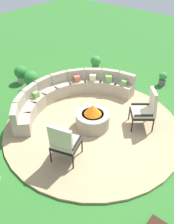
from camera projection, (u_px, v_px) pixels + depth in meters
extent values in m
plane|color=#2D6B28|center=(92.00, 128.00, 7.02)|extent=(24.00, 24.00, 0.00)
cylinder|color=tan|center=(92.00, 127.00, 7.00)|extent=(4.88, 4.88, 0.06)
cylinder|color=#9E937F|center=(93.00, 120.00, 6.86)|extent=(0.93, 0.93, 0.43)
cylinder|color=black|center=(93.00, 115.00, 6.75)|extent=(0.60, 0.60, 0.06)
cone|color=orange|center=(93.00, 109.00, 6.65)|extent=(0.48, 0.48, 0.28)
cube|color=#9E937F|center=(124.00, 90.00, 8.13)|extent=(0.51, 0.59, 0.43)
cube|color=#9E937F|center=(127.00, 78.00, 8.01)|extent=(0.22, 0.56, 0.32)
cube|color=#9E937F|center=(109.00, 86.00, 8.32)|extent=(0.62, 0.68, 0.43)
cube|color=#9E937F|center=(110.00, 74.00, 8.21)|extent=(0.36, 0.57, 0.32)
cube|color=#9E937F|center=(93.00, 85.00, 8.39)|extent=(0.69, 0.71, 0.43)
cube|color=#9E937F|center=(93.00, 73.00, 8.28)|extent=(0.47, 0.53, 0.32)
cube|color=#9E937F|center=(77.00, 86.00, 8.33)|extent=(0.71, 0.68, 0.43)
cube|color=#9E937F|center=(75.00, 74.00, 8.23)|extent=(0.54, 0.45, 0.32)
cube|color=#9E937F|center=(62.00, 89.00, 8.16)|extent=(0.66, 0.60, 0.43)
cube|color=#9E937F|center=(59.00, 77.00, 8.04)|extent=(0.57, 0.33, 0.32)
cube|color=#9E937F|center=(48.00, 95.00, 7.89)|extent=(0.57, 0.48, 0.43)
cube|color=#9E937F|center=(43.00, 83.00, 7.75)|extent=(0.55, 0.19, 0.32)
cube|color=#9E937F|center=(36.00, 103.00, 7.53)|extent=(0.64, 0.57, 0.43)
cube|color=#9E937F|center=(30.00, 91.00, 7.36)|extent=(0.57, 0.28, 0.32)
cube|color=#9E937F|center=(27.00, 113.00, 7.12)|extent=(0.70, 0.66, 0.43)
cube|color=#9E937F|center=(20.00, 101.00, 6.92)|extent=(0.56, 0.41, 0.32)
cube|color=#9E937F|center=(22.00, 125.00, 6.69)|extent=(0.70, 0.71, 0.43)
cube|color=#9E937F|center=(14.00, 114.00, 6.46)|extent=(0.50, 0.51, 0.32)
cube|color=#70A34C|center=(124.00, 83.00, 7.92)|extent=(0.15, 0.17, 0.16)
cube|color=#70A34C|center=(109.00, 79.00, 8.09)|extent=(0.26, 0.27, 0.21)
cube|color=beige|center=(93.00, 77.00, 8.16)|extent=(0.25, 0.26, 0.20)
cube|color=#BC5B47|center=(77.00, 79.00, 8.11)|extent=(0.24, 0.23, 0.18)
cube|color=#70A34C|center=(36.00, 95.00, 7.34)|extent=(0.18, 0.15, 0.17)
cylinder|color=black|center=(61.00, 141.00, 6.22)|extent=(0.04, 0.04, 0.38)
cylinder|color=black|center=(82.00, 146.00, 6.06)|extent=(0.04, 0.04, 0.38)
cylinder|color=black|center=(51.00, 156.00, 5.80)|extent=(0.04, 0.04, 0.38)
cylinder|color=black|center=(73.00, 162.00, 5.64)|extent=(0.04, 0.04, 0.38)
cube|color=black|center=(66.00, 144.00, 5.81)|extent=(0.75, 0.76, 0.05)
cube|color=beige|center=(66.00, 142.00, 5.77)|extent=(0.69, 0.70, 0.09)
cube|color=beige|center=(60.00, 139.00, 5.39)|extent=(0.35, 0.62, 0.74)
cube|color=black|center=(55.00, 137.00, 5.80)|extent=(0.49, 0.21, 0.04)
cube|color=black|center=(77.00, 143.00, 5.65)|extent=(0.49, 0.21, 0.04)
cylinder|color=black|center=(132.00, 126.00, 6.68)|extent=(0.04, 0.04, 0.38)
cylinder|color=black|center=(129.00, 114.00, 7.12)|extent=(0.04, 0.04, 0.38)
cylinder|color=black|center=(153.00, 126.00, 6.68)|extent=(0.04, 0.04, 0.38)
cylinder|color=black|center=(149.00, 114.00, 7.12)|extent=(0.04, 0.04, 0.38)
cube|color=black|center=(142.00, 114.00, 6.77)|extent=(0.83, 0.83, 0.05)
cube|color=beige|center=(142.00, 112.00, 6.73)|extent=(0.76, 0.76, 0.09)
cube|color=beige|center=(153.00, 102.00, 6.55)|extent=(0.48, 0.48, 0.74)
cube|color=black|center=(144.00, 116.00, 6.48)|extent=(0.36, 0.42, 0.04)
cube|color=black|center=(141.00, 104.00, 6.90)|extent=(0.36, 0.42, 0.04)
cylinder|color=#605B56|center=(162.00, 82.00, 8.89)|extent=(0.24, 0.24, 0.22)
sphere|color=#3D8E42|center=(163.00, 76.00, 8.75)|extent=(0.27, 0.27, 0.27)
cylinder|color=#605B56|center=(96.00, 67.00, 9.85)|extent=(0.27, 0.27, 0.23)
sphere|color=#3D8E42|center=(96.00, 61.00, 9.70)|extent=(0.40, 0.40, 0.40)
cylinder|color=#605B56|center=(32.00, 86.00, 8.67)|extent=(0.38, 0.38, 0.20)
sphere|color=#2D7A33|center=(31.00, 78.00, 8.48)|extent=(0.50, 0.50, 0.50)
cylinder|color=#A89E8E|center=(22.00, 79.00, 9.03)|extent=(0.31, 0.31, 0.24)
sphere|color=#2D7A33|center=(21.00, 72.00, 8.86)|extent=(0.45, 0.45, 0.45)
sphere|color=#DB337A|center=(21.00, 69.00, 8.84)|extent=(0.14, 0.14, 0.14)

